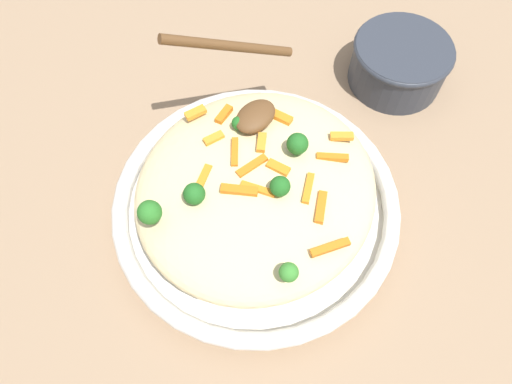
% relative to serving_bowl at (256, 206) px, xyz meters
% --- Properties ---
extents(ground_plane, '(2.40, 2.40, 0.00)m').
position_rel_serving_bowl_xyz_m(ground_plane, '(0.00, 0.00, -0.03)').
color(ground_plane, '#9E7F60').
extents(serving_bowl, '(0.36, 0.36, 0.05)m').
position_rel_serving_bowl_xyz_m(serving_bowl, '(0.00, 0.00, 0.00)').
color(serving_bowl, white).
rests_on(serving_bowl, ground_plane).
extents(pasta_mound, '(0.29, 0.28, 0.06)m').
position_rel_serving_bowl_xyz_m(pasta_mound, '(0.00, 0.00, 0.05)').
color(pasta_mound, beige).
rests_on(pasta_mound, serving_bowl).
extents(carrot_piece_0, '(0.03, 0.01, 0.01)m').
position_rel_serving_bowl_xyz_m(carrot_piece_0, '(0.04, 0.09, 0.07)').
color(carrot_piece_0, orange).
rests_on(carrot_piece_0, pasta_mound).
extents(carrot_piece_1, '(0.04, 0.02, 0.01)m').
position_rel_serving_bowl_xyz_m(carrot_piece_1, '(-0.04, 0.04, 0.08)').
color(carrot_piece_1, orange).
rests_on(carrot_piece_1, pasta_mound).
extents(carrot_piece_2, '(0.03, 0.02, 0.01)m').
position_rel_serving_bowl_xyz_m(carrot_piece_2, '(0.04, 0.02, 0.08)').
color(carrot_piece_2, orange).
rests_on(carrot_piece_2, pasta_mound).
extents(carrot_piece_3, '(0.03, 0.03, 0.01)m').
position_rel_serving_bowl_xyz_m(carrot_piece_3, '(0.08, -0.05, 0.07)').
color(carrot_piece_3, orange).
rests_on(carrot_piece_3, pasta_mound).
extents(carrot_piece_4, '(0.02, 0.03, 0.01)m').
position_rel_serving_bowl_xyz_m(carrot_piece_4, '(0.02, -0.01, 0.08)').
color(carrot_piece_4, orange).
rests_on(carrot_piece_4, pasta_mound).
extents(carrot_piece_5, '(0.02, 0.03, 0.01)m').
position_rel_serving_bowl_xyz_m(carrot_piece_5, '(0.08, 0.03, 0.08)').
color(carrot_piece_5, orange).
rests_on(carrot_piece_5, pasta_mound).
extents(carrot_piece_6, '(0.04, 0.02, 0.01)m').
position_rel_serving_bowl_xyz_m(carrot_piece_6, '(0.01, 0.01, 0.08)').
color(carrot_piece_6, orange).
rests_on(carrot_piece_6, pasta_mound).
extents(carrot_piece_7, '(0.03, 0.03, 0.01)m').
position_rel_serving_bowl_xyz_m(carrot_piece_7, '(0.01, 0.04, 0.08)').
color(carrot_piece_7, orange).
rests_on(carrot_piece_7, pasta_mound).
extents(carrot_piece_8, '(0.04, 0.03, 0.01)m').
position_rel_serving_bowl_xyz_m(carrot_piece_8, '(0.02, -0.08, 0.07)').
color(carrot_piece_8, orange).
rests_on(carrot_piece_8, pasta_mound).
extents(carrot_piece_9, '(0.04, 0.02, 0.01)m').
position_rel_serving_bowl_xyz_m(carrot_piece_9, '(0.03, -0.06, 0.08)').
color(carrot_piece_9, orange).
rests_on(carrot_piece_9, pasta_mound).
extents(carrot_piece_10, '(0.04, 0.03, 0.01)m').
position_rel_serving_bowl_xyz_m(carrot_piece_10, '(-0.01, -0.12, 0.07)').
color(carrot_piece_10, orange).
rests_on(carrot_piece_10, pasta_mound).
extents(carrot_piece_11, '(0.03, 0.02, 0.01)m').
position_rel_serving_bowl_xyz_m(carrot_piece_11, '(0.02, 0.12, 0.07)').
color(carrot_piece_11, orange).
rests_on(carrot_piece_11, pasta_mound).
extents(carrot_piece_12, '(0.02, 0.04, 0.01)m').
position_rel_serving_bowl_xyz_m(carrot_piece_12, '(-0.01, -0.01, 0.08)').
color(carrot_piece_12, orange).
rests_on(carrot_piece_12, pasta_mound).
extents(carrot_piece_13, '(0.02, 0.03, 0.01)m').
position_rel_serving_bowl_xyz_m(carrot_piece_13, '(0.11, -0.04, 0.07)').
color(carrot_piece_13, orange).
rests_on(carrot_piece_13, pasta_mound).
extents(carrot_piece_14, '(0.03, 0.02, 0.01)m').
position_rel_serving_bowl_xyz_m(carrot_piece_14, '(0.01, 0.07, 0.08)').
color(carrot_piece_14, orange).
rests_on(carrot_piece_14, pasta_mound).
extents(carrot_piece_15, '(0.03, 0.04, 0.01)m').
position_rel_serving_bowl_xyz_m(carrot_piece_15, '(-0.03, 0.00, 0.08)').
color(carrot_piece_15, orange).
rests_on(carrot_piece_15, pasta_mound).
extents(broccoli_floret_0, '(0.03, 0.03, 0.03)m').
position_rel_serving_bowl_xyz_m(broccoli_floret_0, '(0.05, -0.01, 0.09)').
color(broccoli_floret_0, '#205B1C').
rests_on(broccoli_floret_0, pasta_mound).
extents(broccoli_floret_1, '(0.03, 0.03, 0.03)m').
position_rel_serving_bowl_xyz_m(broccoli_floret_1, '(-0.11, 0.05, 0.09)').
color(broccoli_floret_1, '#296820').
rests_on(broccoli_floret_1, pasta_mound).
extents(broccoli_floret_2, '(0.02, 0.02, 0.02)m').
position_rel_serving_bowl_xyz_m(broccoli_floret_2, '(0.04, 0.06, 0.08)').
color(broccoli_floret_2, '#205B1C').
rests_on(broccoli_floret_2, pasta_mound).
extents(broccoli_floret_3, '(0.02, 0.02, 0.02)m').
position_rel_serving_bowl_xyz_m(broccoli_floret_3, '(-0.07, -0.10, 0.08)').
color(broccoli_floret_3, '#377928').
rests_on(broccoli_floret_3, pasta_mound).
extents(broccoli_floret_4, '(0.02, 0.02, 0.03)m').
position_rel_serving_bowl_xyz_m(broccoli_floret_4, '(0.00, -0.03, 0.09)').
color(broccoli_floret_4, '#205B1C').
rests_on(broccoli_floret_4, pasta_mound).
extents(broccoli_floret_5, '(0.02, 0.02, 0.03)m').
position_rel_serving_bowl_xyz_m(broccoli_floret_5, '(-0.07, 0.03, 0.09)').
color(broccoli_floret_5, '#205B1C').
rests_on(broccoli_floret_5, pasta_mound).
extents(serving_spoon, '(0.15, 0.13, 0.09)m').
position_rel_serving_bowl_xyz_m(serving_spoon, '(0.07, 0.08, 0.10)').
color(serving_spoon, brown).
rests_on(serving_spoon, pasta_mound).
extents(companion_bowl, '(0.15, 0.15, 0.07)m').
position_rel_serving_bowl_xyz_m(companion_bowl, '(0.32, -0.01, 0.01)').
color(companion_bowl, '#333842').
rests_on(companion_bowl, ground_plane).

